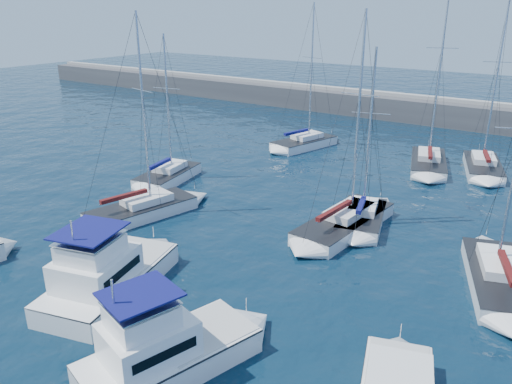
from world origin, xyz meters
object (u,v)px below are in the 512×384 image
Objects in this scene: sailboat_mid_e at (498,278)px; sailboat_mid_c at (362,218)px; sailboat_mid_b at (142,210)px; sailboat_back_a at (304,143)px; sailboat_back_b at (428,162)px; sailboat_back_c at (483,166)px; motor_yacht_stbd_inner at (162,351)px; sailboat_mid_a at (168,175)px; motor_yacht_port_inner at (105,277)px; sailboat_mid_d at (345,223)px.

sailboat_mid_c is at bearing 140.90° from sailboat_mid_e.
sailboat_mid_b is at bearing -166.68° from sailboat_mid_c.
sailboat_mid_c is 0.82× the size of sailboat_back_a.
sailboat_back_c is at bearing 2.81° from sailboat_back_b.
motor_yacht_stbd_inner is 0.63× the size of sailboat_mid_a.
sailboat_mid_c is at bearing -34.37° from sailboat_back_a.
sailboat_mid_e is at bearing 21.73° from motor_yacht_port_inner.
sailboat_mid_d is 1.06× the size of sailboat_mid_e.
sailboat_mid_e is 0.91× the size of sailboat_back_a.
sailboat_mid_d is 21.76m from sailboat_back_a.
sailboat_back_a is 13.66m from sailboat_back_b.
sailboat_back_a reaches higher than sailboat_mid_b.
sailboat_back_c is (-5.09, 21.50, 0.03)m from sailboat_mid_e.
sailboat_mid_a reaches higher than sailboat_mid_c.
sailboat_back_c reaches higher than motor_yacht_port_inner.
sailboat_back_a is at bearing 85.29° from motor_yacht_port_inner.
sailboat_back_b is (-9.75, 19.82, 0.04)m from sailboat_mid_e.
sailboat_back_b is (0.75, 35.61, -0.58)m from motor_yacht_stbd_inner.
sailboat_back_b is (7.68, 32.86, -0.58)m from motor_yacht_port_inner.
motor_yacht_port_inner is 0.62× the size of sailboat_mid_b.
motor_yacht_port_inner is 0.71× the size of sailboat_mid_a.
sailboat_mid_d is at bearing -130.44° from sailboat_mid_c.
motor_yacht_port_inner is 18.35m from sailboat_mid_c.
motor_yacht_port_inner is 21.78m from sailboat_mid_e.
motor_yacht_port_inner is 33.75m from sailboat_back_b.
sailboat_mid_d is 0.97× the size of sailboat_back_a.
motor_yacht_port_inner is 10.95m from sailboat_mid_b.
sailboat_mid_d is (17.59, -0.56, -0.00)m from sailboat_mid_a.
sailboat_back_a reaches higher than sailboat_mid_a.
sailboat_mid_e is at bearing -93.24° from sailboat_back_c.
sailboat_mid_e is 0.78× the size of sailboat_back_b.
sailboat_back_b is (-0.03, 16.22, 0.04)m from sailboat_mid_c.
sailboat_mid_a is at bearing -176.94° from sailboat_mid_d.
motor_yacht_stbd_inner is 17.72m from sailboat_mid_b.
sailboat_mid_d is at bearing -38.15° from sailboat_back_a.
sailboat_mid_b is at bearing 171.29° from sailboat_mid_e.
sailboat_mid_e is at bearing -24.85° from sailboat_back_a.
sailboat_mid_a is at bearing 149.30° from motor_yacht_stbd_inner.
sailboat_back_a is at bearing 169.35° from sailboat_back_c.
sailboat_back_b is (0.63, 17.65, 0.04)m from sailboat_mid_d.
sailboat_mid_b is at bearing -142.75° from sailboat_back_c.
motor_yacht_stbd_inner is at bearing -57.60° from sailboat_mid_a.
sailboat_back_c reaches higher than sailboat_mid_e.
sailboat_back_c reaches higher than motor_yacht_stbd_inner.
sailboat_mid_a is (-17.48, 18.53, -0.62)m from motor_yacht_stbd_inner.
sailboat_mid_d is (0.12, 17.97, -0.62)m from motor_yacht_stbd_inner.
sailboat_mid_a is (-10.55, 15.77, -0.62)m from motor_yacht_port_inner.
sailboat_back_c is (22.89, 18.77, 0.03)m from sailboat_mid_a.
sailboat_mid_c is 0.70× the size of sailboat_back_b.
sailboat_back_b is at bearing 32.22° from sailboat_mid_a.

